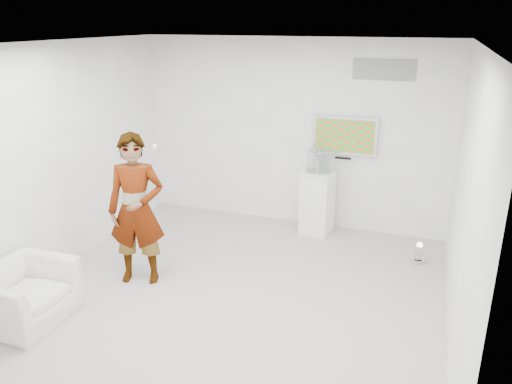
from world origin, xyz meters
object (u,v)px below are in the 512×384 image
tv (345,135)px  person (136,210)px  armchair (24,295)px  pedestal (317,202)px  floor_uplight (419,253)px

tv → person: bearing=-129.9°
tv → armchair: (-2.87, -3.81, -1.23)m
tv → pedestal: bearing=-139.4°
person → armchair: bearing=-138.1°
person → pedestal: 2.95m
tv → floor_uplight: size_ratio=3.36×
person → floor_uplight: 3.90m
tv → floor_uplight: tv is taller
person → armchair: size_ratio=1.98×
floor_uplight → armchair: bearing=-144.4°
tv → floor_uplight: 2.07m
tv → pedestal: (-0.33, -0.28, -1.04)m
tv → pedestal: 1.12m
person → armchair: person is taller
tv → person: 3.38m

